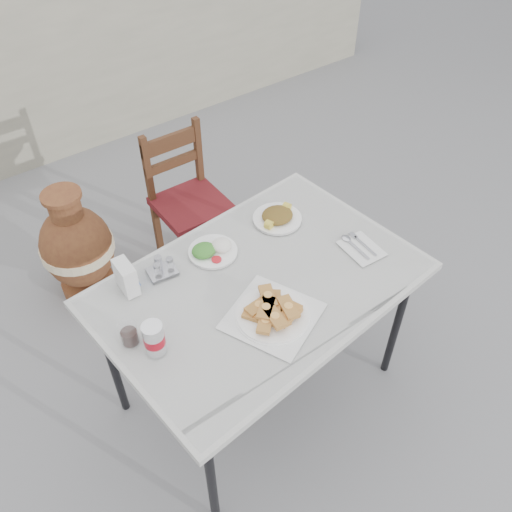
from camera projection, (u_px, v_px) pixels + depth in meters
ground at (252, 369)px, 2.76m from camera, size 80.00×80.00×0.00m
cafe_table at (260, 290)px, 2.19m from camera, size 1.34×0.97×0.77m
pide_plate at (273, 311)px, 2.00m from camera, size 0.41×0.41×0.06m
salad_rice_plate at (212, 249)px, 2.25m from camera, size 0.21×0.21×0.05m
salad_chopped_plate at (277, 217)px, 2.41m from camera, size 0.22×0.22×0.05m
soda_can at (154, 338)px, 1.87m from camera, size 0.08×0.08×0.13m
cola_glass at (129, 334)px, 1.91m from camera, size 0.07×0.07×0.09m
napkin_holder at (126, 277)px, 2.07m from camera, size 0.07×0.11×0.13m
condiment_caddy at (162, 268)px, 2.16m from camera, size 0.12×0.10×0.08m
cutlery_napkin at (359, 246)px, 2.29m from camera, size 0.15×0.20×0.01m
chair at (188, 200)px, 3.05m from camera, size 0.38×0.38×0.84m
terracotta_urn at (77, 248)px, 2.94m from camera, size 0.40×0.40×0.69m
back_wall at (41, 76)px, 3.78m from camera, size 6.00×0.25×1.20m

